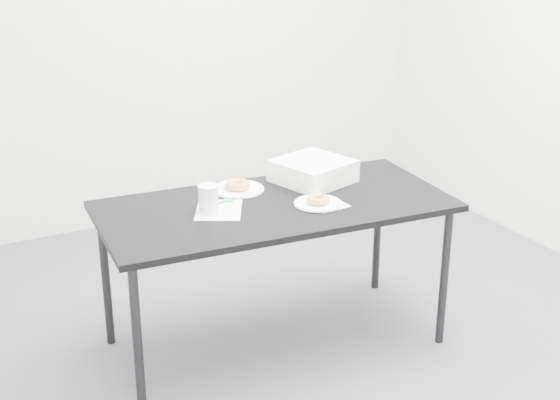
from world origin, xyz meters
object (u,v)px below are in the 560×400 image
donut_far (238,185)px  bakery_box (313,171)px  table (275,214)px  plate_far (238,189)px  donut_near (318,199)px  plate_near (318,204)px  scorecard (219,210)px  pen (225,201)px  coffee_cup (208,199)px

donut_far → bakery_box: bakery_box is taller
table → plate_far: bearing=112.4°
bakery_box → donut_near: bearing=-132.4°
plate_near → donut_far: (-0.24, 0.35, 0.02)m
plate_far → bakery_box: (0.38, -0.06, 0.05)m
scorecard → plate_far: (0.19, 0.20, 0.00)m
scorecard → donut_near: bearing=8.2°
plate_near → plate_far: plate_near is taller
pen → plate_far: bearing=30.5°
plate_far → donut_far: (0.00, 0.00, 0.02)m
plate_near → donut_far: size_ratio=1.86×
bakery_box → table: bearing=-166.0°
plate_far → donut_far: 0.02m
scorecard → bakery_box: 0.59m
pen → plate_near: size_ratio=0.53×
plate_far → donut_near: bearing=-55.6°
scorecard → pen: pen is taller
pen → plate_far: (0.12, 0.12, -0.00)m
pen → plate_near: (0.36, -0.23, -0.00)m
pen → bakery_box: (0.51, 0.06, 0.05)m
plate_near → bakery_box: size_ratio=0.68×
donut_near → donut_far: (-0.24, 0.35, 0.00)m
scorecard → plate_far: bearing=74.5°
scorecard → donut_near: donut_near is taller
pen → table: bearing=-45.6°
scorecard → bakery_box: size_ratio=0.78×
table → donut_far: 0.27m
plate_near → table: bearing=145.9°
plate_far → bakery_box: size_ratio=0.78×
table → donut_far: (-0.08, 0.24, 0.08)m
donut_near → bakery_box: size_ratio=0.32×
pen → coffee_cup: bearing=-160.4°
scorecard → donut_far: bearing=74.5°
pen → scorecard: bearing=-146.7°
donut_far → bakery_box: (0.38, -0.06, 0.03)m
donut_far → coffee_cup: (-0.24, -0.21, 0.04)m
plate_far → bakery_box: 0.39m
pen → bakery_box: size_ratio=0.36×
plate_far → scorecard: bearing=-133.4°
pen → plate_near: 0.43m
scorecard → coffee_cup: size_ratio=1.95×
pen → coffee_cup: size_ratio=0.91×
plate_far → donut_far: donut_far is taller
table → pen: (-0.20, 0.12, 0.06)m
table → donut_far: donut_far is taller
donut_near → donut_far: donut_far is taller
donut_near → scorecard: bearing=160.3°
donut_far → coffee_cup: bearing=-139.3°
scorecard → plate_far: size_ratio=1.00×
donut_near → plate_near: bearing=90.0°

